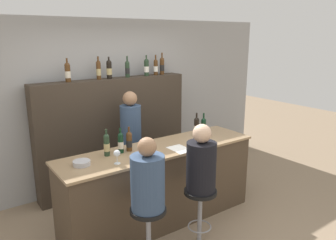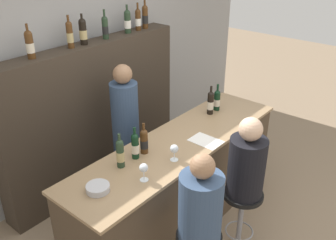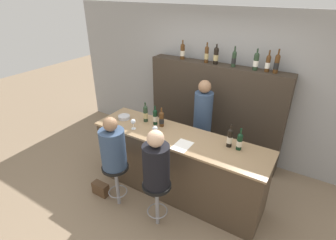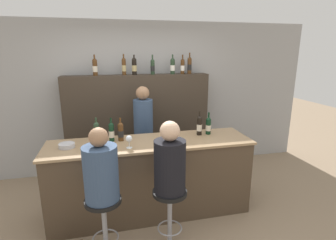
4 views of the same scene
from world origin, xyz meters
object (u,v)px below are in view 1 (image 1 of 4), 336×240
Objects in this scene: guest_seated_left at (148,180)px; guest_seated_right at (201,163)px; wine_bottle_backbar_2 at (109,69)px; wine_bottle_backbar_4 at (146,67)px; wine_bottle_counter_0 at (107,145)px; metal_bowl at (82,163)px; wine_bottle_backbar_1 at (99,70)px; bartender at (131,150)px; wine_bottle_counter_3 at (196,126)px; wine_bottle_counter_4 at (204,126)px; wine_bottle_backbar_6 at (162,66)px; wine_glass_0 at (117,154)px; wine_bottle_backbar_0 at (68,72)px; bar_stool_right at (200,202)px; wine_bottle_counter_1 at (121,143)px; wine_bottle_backbar_5 at (156,67)px; wine_bottle_counter_2 at (129,141)px; wine_bottle_backbar_3 at (127,69)px; bar_stool_left at (148,222)px; wine_glass_1 at (147,147)px.

guest_seated_right is (0.69, -0.00, 0.01)m from guest_seated_left.
wine_bottle_backbar_2 is 0.99× the size of wine_bottle_backbar_4.
wine_bottle_counter_0 is 1.71× the size of metal_bowl.
wine_bottle_backbar_1 is 0.21× the size of bartender.
wine_bottle_counter_3 is at bearing -0.00° from wine_bottle_counter_0.
guest_seated_left is at bearing -150.61° from wine_bottle_counter_4.
wine_bottle_backbar_6 is 0.22× the size of bartender.
wine_bottle_counter_4 is 1.37m from wine_bottle_backbar_6.
guest_seated_right is at bearing -34.51° from wine_glass_0.
wine_bottle_counter_4 is 0.41× the size of guest_seated_left.
wine_bottle_backbar_0 reaches higher than bar_stool_right.
guest_seated_left is at bearing 180.00° from bar_stool_right.
wine_bottle_counter_1 is 0.95× the size of wine_bottle_backbar_5.
wine_bottle_counter_2 is at bearing -0.00° from wine_bottle_counter_0.
wine_bottle_backbar_3 reaches higher than wine_bottle_counter_4.
wine_bottle_counter_2 is 1.40m from wine_bottle_backbar_2.
guest_seated_right reaches higher than wine_bottle_counter_2.
bar_stool_left is (-0.86, -1.94, -1.33)m from wine_bottle_backbar_3.
wine_glass_0 is 1.21m from bartender.
wine_bottle_backbar_6 is 2.28m from guest_seated_right.
wine_bottle_backbar_0 is 1.75× the size of metal_bowl.
wine_bottle_backbar_2 is 0.82m from wine_bottle_backbar_5.
wine_bottle_backbar_3 is 0.91× the size of wine_bottle_backbar_6.
wine_bottle_counter_2 is 0.19× the size of bartender.
wine_bottle_backbar_3 is 1.70m from wine_glass_1.
wine_bottle_backbar_1 is (0.44, 1.14, 0.73)m from wine_bottle_counter_0.
guest_seated_left is 1.09× the size of bar_stool_right.
wine_bottle_backbar_4 is 2.19m from metal_bowl.
metal_bowl reaches higher than bar_stool_left.
wine_bottle_backbar_6 reaches higher than bar_stool_left.
wine_bottle_counter_4 is 1.24m from bar_stool_right.
bartender is at bearing -36.51° from wine_bottle_backbar_0.
wine_bottle_backbar_2 is 0.43× the size of guest_seated_left.
bartender is at bearing 66.76° from guest_seated_left.
wine_glass_1 is 0.62m from guest_seated_left.
wine_bottle_counter_1 is 1.01m from bar_stool_left.
wine_bottle_backbar_2 is 0.47× the size of bar_stool_right.
wine_bottle_counter_1 is 0.82m from guest_seated_left.
wine_bottle_counter_4 is at bearing -0.00° from wine_bottle_counter_0.
wine_bottle_backbar_0 is at bearing 104.88° from wine_glass_1.
wine_glass_0 is at bearing -137.07° from wine_bottle_counter_2.
wine_bottle_backbar_0 is (-1.48, 1.14, 0.74)m from wine_bottle_counter_4.
wine_bottle_backbar_6 is at bearing 50.35° from wine_glass_1.
wine_bottle_backbar_2 is at bearing -0.00° from wine_bottle_backbar_0.
wine_bottle_backbar_4 is 0.30m from wine_bottle_backbar_6.
wine_bottle_backbar_1 is at bearing 180.00° from wine_bottle_backbar_3.
bartender is (0.38, 0.64, -0.37)m from wine_bottle_counter_2.
wine_bottle_counter_0 is 1.96m from wine_bottle_backbar_5.
bartender is at bearing 141.44° from wine_bottle_counter_4.
wine_glass_0 is at bearing -28.12° from metal_bowl.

